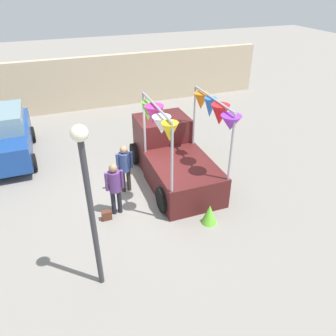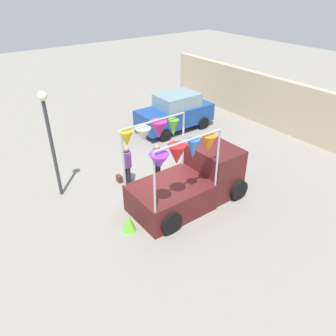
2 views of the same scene
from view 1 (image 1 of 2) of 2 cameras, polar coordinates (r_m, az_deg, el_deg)
ground_plane at (r=10.74m, az=-3.90°, el=-3.97°), size 60.00×60.00×0.00m
vendor_truck at (r=11.00m, az=0.78°, el=2.69°), size 2.48×4.12×3.05m
parked_car at (r=13.56m, az=-26.54°, el=5.08°), size 1.88×4.00×1.88m
person_customer at (r=9.35m, az=-9.26°, el=-2.86°), size 0.53×0.34×1.65m
person_vendor at (r=10.29m, az=-7.54°, el=0.57°), size 0.53×0.34×1.62m
handbag at (r=9.65m, az=-10.62°, el=-8.11°), size 0.28×0.16×0.28m
street_lamp at (r=6.45m, az=-13.75°, el=-3.81°), size 0.32×0.32×3.92m
brick_boundary_wall at (r=17.58m, az=-12.26°, el=14.36°), size 18.00×0.36×2.60m
folded_kite_bundle_lime at (r=9.35m, az=7.23°, el=-7.97°), size 0.62×0.62×0.60m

